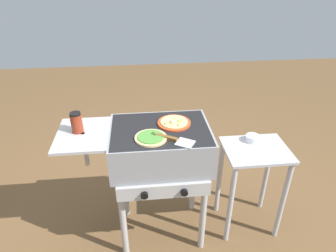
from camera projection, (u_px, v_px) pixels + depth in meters
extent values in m
plane|color=brown|center=(162.00, 228.00, 2.33)|extent=(8.00, 8.00, 0.00)
cube|color=gray|center=(160.00, 145.00, 1.94)|extent=(0.64, 0.48, 0.24)
cube|color=black|center=(160.00, 130.00, 1.88)|extent=(0.61, 0.46, 0.01)
cube|color=#ADADAD|center=(83.00, 135.00, 1.84)|extent=(0.32, 0.41, 0.02)
cube|color=#ADADAD|center=(85.00, 149.00, 1.90)|extent=(0.02, 0.02, 0.24)
cube|color=#ADADAD|center=(164.00, 191.00, 1.81)|extent=(0.58, 0.02, 0.10)
cylinder|color=black|center=(144.00, 195.00, 1.78)|extent=(0.04, 0.02, 0.04)
cylinder|color=black|center=(184.00, 193.00, 1.80)|extent=(0.04, 0.02, 0.04)
cylinder|color=#ADADAD|center=(123.00, 220.00, 1.98)|extent=(0.04, 0.04, 0.66)
cylinder|color=#ADADAD|center=(203.00, 213.00, 2.03)|extent=(0.04, 0.04, 0.66)
cylinder|color=#ADADAD|center=(124.00, 182.00, 2.31)|extent=(0.04, 0.04, 0.66)
cylinder|color=#ADADAD|center=(193.00, 177.00, 2.35)|extent=(0.04, 0.04, 0.66)
cylinder|color=#C64723|center=(174.00, 123.00, 1.94)|extent=(0.22, 0.22, 0.01)
cylinder|color=#EDD17A|center=(174.00, 122.00, 1.93)|extent=(0.18, 0.18, 0.01)
sphere|color=#B9EF67|center=(175.00, 118.00, 1.96)|extent=(0.02, 0.02, 0.02)
sphere|color=#F2DB69|center=(172.00, 124.00, 1.90)|extent=(0.02, 0.02, 0.02)
sphere|color=#B2F05D|center=(180.00, 121.00, 1.93)|extent=(0.03, 0.03, 0.03)
sphere|color=tan|center=(178.00, 125.00, 1.88)|extent=(0.02, 0.02, 0.02)
sphere|color=#F2A28C|center=(172.00, 122.00, 1.92)|extent=(0.03, 0.03, 0.03)
sphere|color=#B6BB71|center=(166.00, 124.00, 1.90)|extent=(0.02, 0.02, 0.02)
cylinder|color=#E0C17F|center=(151.00, 138.00, 1.78)|extent=(0.19, 0.19, 0.01)
cylinder|color=#4C8C38|center=(151.00, 137.00, 1.78)|extent=(0.16, 0.16, 0.01)
sphere|color=#4C913F|center=(155.00, 133.00, 1.80)|extent=(0.02, 0.02, 0.02)
sphere|color=#4D772B|center=(154.00, 133.00, 1.80)|extent=(0.02, 0.02, 0.02)
sphere|color=#506A3A|center=(156.00, 134.00, 1.79)|extent=(0.02, 0.02, 0.02)
cylinder|color=maroon|center=(77.00, 123.00, 1.82)|extent=(0.07, 0.07, 0.12)
cylinder|color=black|center=(75.00, 114.00, 1.79)|extent=(0.07, 0.07, 0.01)
cube|color=#B7BABF|center=(185.00, 143.00, 1.74)|extent=(0.13, 0.13, 0.01)
cube|color=brown|center=(165.00, 137.00, 1.78)|extent=(0.15, 0.10, 0.02)
cube|color=#B2B2B7|center=(256.00, 150.00, 2.04)|extent=(0.44, 0.36, 0.02)
cylinder|color=#B2B2B7|center=(230.00, 206.00, 2.07)|extent=(0.04, 0.04, 0.68)
cylinder|color=#B2B2B7|center=(283.00, 201.00, 2.11)|extent=(0.04, 0.04, 0.68)
cylinder|color=#B2B2B7|center=(219.00, 178.00, 2.33)|extent=(0.04, 0.04, 0.68)
cylinder|color=#B2B2B7|center=(266.00, 174.00, 2.37)|extent=(0.04, 0.04, 0.68)
cylinder|color=silver|center=(253.00, 138.00, 2.11)|extent=(0.10, 0.10, 0.04)
cylinder|color=beige|center=(253.00, 139.00, 2.11)|extent=(0.08, 0.08, 0.02)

